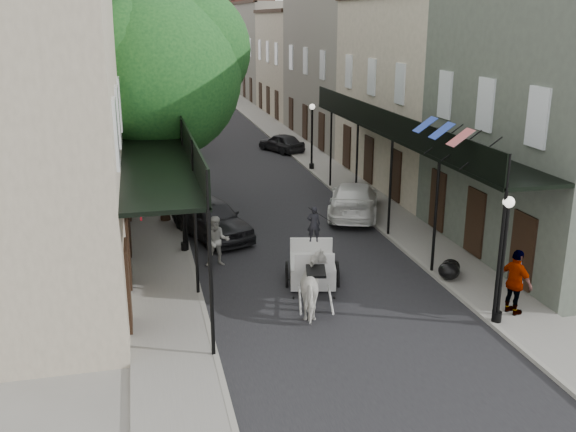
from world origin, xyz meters
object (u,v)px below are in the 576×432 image
lamppost_right_near (503,258)px  car_left_mid (178,167)px  car_left_far (170,131)px  pedestrian_walking (217,241)px  car_right_near (354,199)px  tree_far (154,62)px  lamppost_right_far (312,135)px  carriage (312,248)px  pedestrian_sidewalk_left (162,151)px  car_right_far (281,143)px  car_left_near (212,218)px  lamppost_left (182,200)px  horse (316,286)px  tree_near (167,68)px  pedestrian_sidewalk_right (516,282)px

lamppost_right_near → car_left_mid: lamppost_right_near is taller
car_left_far → pedestrian_walking: bearing=-100.7°
lamppost_right_near → car_right_near: bearing=92.6°
tree_far → lamppost_right_far: tree_far is taller
tree_far → carriage: tree_far is taller
pedestrian_sidewalk_left → car_left_far: 8.78m
tree_far → pedestrian_walking: size_ratio=4.72×
lamppost_right_far → car_right_far: lamppost_right_far is taller
pedestrian_sidewalk_left → car_right_far: size_ratio=0.49×
lamppost_right_near → car_left_near: size_ratio=0.81×
lamppost_left → car_left_mid: 12.29m
lamppost_right_near → car_left_far: size_ratio=0.79×
horse → car_right_far: 24.12m
lamppost_left → car_left_far: lamppost_left is taller
pedestrian_walking → car_left_near: size_ratio=0.40×
car_right_near → car_right_far: car_right_near is taller
lamppost_right_far → tree_far: bearing=143.5°
tree_near → car_left_near: (1.32, -2.53, -5.70)m
lamppost_right_far → horse: (-4.81, -18.01, -1.20)m
tree_far → car_left_far: 7.52m
tree_far → car_left_far: (0.95, 5.36, -5.18)m
car_left_near → car_left_mid: car_left_near is taller
lamppost_left → pedestrian_sidewalk_right: (8.94, -7.63, -0.95)m
pedestrian_walking → pedestrian_sidewalk_left: size_ratio=1.03×
tree_far → lamppost_right_near: bearing=-72.3°
pedestrian_walking → car_right_far: 20.39m
pedestrian_sidewalk_left → tree_far: bearing=-95.8°
carriage → car_left_near: 5.79m
tree_near → pedestrian_walking: 8.07m
tree_far → pedestrian_sidewalk_right: (9.08, -25.81, -4.73)m
tree_near → car_left_far: 20.24m
horse → carriage: size_ratio=0.71×
lamppost_right_far → car_left_mid: size_ratio=1.04×
lamppost_right_near → carriage: size_ratio=1.31×
car_left_near → car_left_far: 21.89m
carriage → pedestrian_sidewalk_right: (4.96, -4.20, 0.00)m
tree_far → carriage: 22.50m
pedestrian_sidewalk_left → car_right_far: 8.33m
pedestrian_sidewalk_right → car_left_mid: 21.50m
lamppost_left → lamppost_right_far: same height
carriage → car_left_mid: 15.98m
pedestrian_sidewalk_left → car_right_far: bearing=-166.1°
car_left_far → car_right_near: 21.54m
tree_near → lamppost_right_near: tree_near is taller
pedestrian_sidewalk_right → car_right_far: 25.39m
car_left_near → car_right_far: car_left_near is taller
lamppost_right_far → car_right_far: (-0.50, 5.72, -1.43)m
car_right_near → lamppost_left: bearing=43.4°
tree_near → car_right_near: tree_near is taller
tree_far → car_left_near: (1.37, -16.53, -5.05)m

